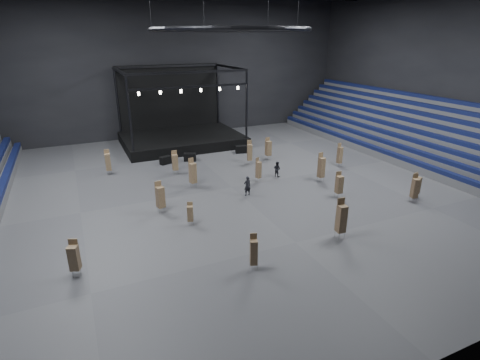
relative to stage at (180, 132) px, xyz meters
name	(u,v)px	position (x,y,z in m)	size (l,w,h in m)	color
floor	(232,187)	(0.00, -16.24, -1.45)	(50.00, 50.00, 0.00)	#454547
wall_back	(166,66)	(0.00, 4.76, 7.55)	(50.00, 0.20, 18.00)	black
wall_right	(448,72)	(25.00, -16.24, 7.55)	(0.20, 42.00, 18.00)	black
bleachers_right	(422,140)	(22.94, -16.24, 0.28)	(7.20, 40.00, 6.40)	#535356
stage	(180,132)	(0.00, 0.00, 0.00)	(14.00, 10.00, 9.20)	black
truss_ring	(230,30)	(0.00, -16.24, 11.55)	(12.30, 12.30, 5.15)	black
flight_case_left	(166,160)	(-3.72, -7.38, -1.05)	(1.21, 0.60, 0.81)	black
flight_case_mid	(190,157)	(-1.11, -7.48, -1.03)	(1.27, 0.63, 0.84)	black
flight_case_right	(241,149)	(5.12, -7.05, -1.03)	(1.27, 0.63, 0.85)	black
chair_stack_0	(250,152)	(4.28, -11.01, -0.16)	(0.58, 0.58, 2.51)	silver
chair_stack_1	(193,172)	(-3.10, -14.81, -0.07)	(0.64, 0.64, 2.67)	silver
chair_stack_2	(108,162)	(-9.49, -8.22, -0.17)	(0.53, 0.53, 2.46)	silver
chair_stack_3	(258,169)	(2.82, -15.89, -0.30)	(0.52, 0.52, 2.26)	silver
chair_stack_4	(416,185)	(12.81, -24.68, -0.27)	(0.61, 0.61, 2.19)	silver
chair_stack_5	(341,218)	(3.01, -27.37, -0.01)	(0.60, 0.60, 2.79)	silver
chair_stack_6	(415,188)	(12.12, -25.16, -0.23)	(0.57, 0.57, 2.36)	silver
chair_stack_7	(160,197)	(-6.88, -18.70, -0.13)	(0.66, 0.66, 2.50)	silver
chair_stack_8	(190,213)	(-5.46, -21.56, -0.52)	(0.53, 0.53, 1.73)	silver
chair_stack_9	(268,148)	(6.81, -10.42, -0.17)	(0.59, 0.59, 2.40)	silver
chair_stack_10	(74,257)	(-13.06, -24.71, -0.26)	(0.67, 0.67, 2.22)	silver
chair_stack_11	(175,162)	(-3.61, -10.84, -0.21)	(0.59, 0.59, 2.33)	silver
chair_stack_12	(254,252)	(-3.79, -28.23, -0.30)	(0.53, 0.53, 2.24)	silver
chair_stack_13	(340,155)	(12.28, -15.55, -0.20)	(0.44, 0.44, 2.45)	silver
chair_stack_14	(339,184)	(7.16, -21.95, -0.26)	(0.55, 0.55, 2.24)	silver
chair_stack_15	(321,167)	(8.01, -18.29, -0.05)	(0.55, 0.55, 2.74)	silver
man_center	(247,186)	(0.49, -18.43, -0.60)	(0.62, 0.40, 1.69)	black
crew_member	(277,169)	(5.01, -15.47, -0.71)	(0.72, 0.56, 1.48)	black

